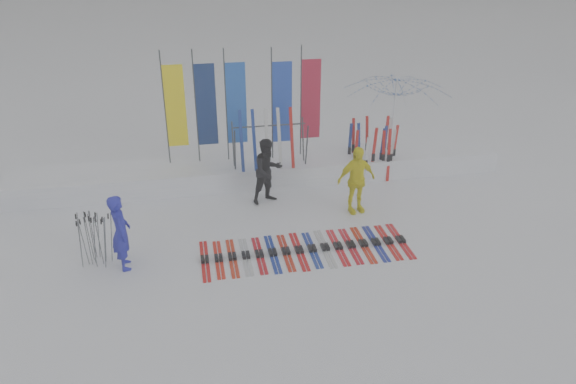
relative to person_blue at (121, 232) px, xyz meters
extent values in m
plane|color=white|center=(3.63, -0.62, -0.87)|extent=(120.00, 120.00, 0.00)
cube|color=white|center=(3.63, 3.98, -0.57)|extent=(14.00, 1.60, 0.60)
imported|color=#1C1EA6|center=(0.00, 0.00, 0.00)|extent=(0.52, 0.70, 1.73)
imported|color=black|center=(3.58, 2.54, 0.02)|extent=(1.06, 0.96, 1.78)
imported|color=#F6EF10|center=(5.70, 1.55, 0.03)|extent=(1.11, 0.62, 1.79)
imported|color=white|center=(7.71, 4.33, 0.55)|extent=(3.38, 3.43, 2.83)
cube|color=red|center=(1.72, -0.12, -0.83)|extent=(0.17, 1.69, 0.07)
cube|color=red|center=(2.03, -0.12, -0.83)|extent=(0.17, 1.58, 0.07)
cube|color=red|center=(2.34, -0.12, -0.83)|extent=(0.17, 1.61, 0.07)
cube|color=#B0B2B7|center=(2.65, -0.12, -0.83)|extent=(0.17, 1.58, 0.07)
cube|color=#B40E17|center=(2.95, -0.12, -0.83)|extent=(0.17, 1.57, 0.07)
cube|color=navy|center=(3.26, -0.12, -0.83)|extent=(0.17, 1.63, 0.07)
cube|color=#B4220E|center=(3.57, -0.12, -0.83)|extent=(0.17, 1.59, 0.07)
cube|color=red|center=(3.87, -0.12, -0.83)|extent=(0.17, 1.67, 0.07)
cube|color=navy|center=(4.18, -0.12, -0.83)|extent=(0.17, 1.57, 0.07)
cube|color=#B0B3B7|center=(4.49, -0.12, -0.83)|extent=(0.17, 1.68, 0.07)
cube|color=red|center=(4.80, -0.12, -0.83)|extent=(0.17, 1.62, 0.07)
cube|color=red|center=(5.10, -0.12, -0.83)|extent=(0.17, 1.60, 0.07)
cube|color=red|center=(5.41, -0.12, -0.83)|extent=(0.17, 1.65, 0.07)
cube|color=navy|center=(5.72, -0.12, -0.83)|extent=(0.17, 1.64, 0.07)
cube|color=red|center=(6.03, -0.12, -0.83)|extent=(0.17, 1.60, 0.07)
cube|color=red|center=(6.33, -0.12, -0.83)|extent=(0.17, 1.64, 0.07)
cylinder|color=#595B60|center=(-0.88, 0.09, -0.26)|extent=(0.10, 0.13, 1.20)
cylinder|color=#595B60|center=(-0.55, 0.46, -0.27)|extent=(0.13, 0.13, 1.18)
cylinder|color=#595B60|center=(-0.37, 0.04, -0.25)|extent=(0.13, 0.03, 1.23)
cylinder|color=#595B60|center=(-0.38, 0.25, -0.28)|extent=(0.15, 0.11, 1.16)
cylinder|color=#595B60|center=(-0.83, 0.21, -0.28)|extent=(0.08, 0.08, 1.17)
cylinder|color=#595B60|center=(-0.73, 0.19, -0.25)|extent=(0.03, 0.07, 1.23)
cylinder|color=#595B60|center=(-0.66, 0.45, -0.25)|extent=(0.02, 0.10, 1.23)
cylinder|color=#595B60|center=(-0.25, 0.29, -0.26)|extent=(0.14, 0.05, 1.21)
cylinder|color=#595B60|center=(-0.92, 0.35, -0.25)|extent=(0.08, 0.08, 1.24)
cylinder|color=#595B60|center=(-0.50, 0.17, -0.25)|extent=(0.05, 0.06, 1.22)
cylinder|color=#595B60|center=(-0.62, 0.28, -0.29)|extent=(0.14, 0.05, 1.14)
cylinder|color=#595B60|center=(-0.74, 0.41, -0.25)|extent=(0.07, 0.02, 1.24)
cylinder|color=#595B60|center=(-0.64, 0.17, -0.24)|extent=(0.05, 0.14, 1.25)
cylinder|color=#383A3F|center=(1.03, 4.31, 1.33)|extent=(0.04, 0.04, 3.20)
cube|color=#FEE90D|center=(1.32, 4.31, 1.38)|extent=(0.55, 0.03, 2.30)
cylinder|color=#383A3F|center=(1.86, 4.26, 1.33)|extent=(0.04, 0.04, 3.20)
cube|color=navy|center=(2.15, 4.26, 1.38)|extent=(0.55, 0.03, 2.30)
cylinder|color=#383A3F|center=(2.70, 4.25, 1.33)|extent=(0.04, 0.04, 3.20)
cube|color=blue|center=(2.99, 4.25, 1.38)|extent=(0.55, 0.03, 2.30)
cylinder|color=#383A3F|center=(3.97, 4.10, 1.33)|extent=(0.04, 0.04, 3.20)
cube|color=#183BB6|center=(4.26, 4.10, 1.38)|extent=(0.55, 0.03, 2.30)
cylinder|color=#383A3F|center=(4.82, 4.24, 1.33)|extent=(0.04, 0.04, 3.20)
cube|color=#AF122D|center=(5.11, 4.24, 1.38)|extent=(0.55, 0.03, 2.30)
cylinder|color=#383A3F|center=(2.81, 3.33, 0.36)|extent=(0.04, 0.30, 1.23)
cylinder|color=#383A3F|center=(2.81, 3.83, 0.36)|extent=(0.04, 0.30, 1.23)
cylinder|color=#383A3F|center=(4.81, 3.33, 0.36)|extent=(0.04, 0.30, 1.23)
cylinder|color=#383A3F|center=(4.81, 3.83, 0.36)|extent=(0.04, 0.30, 1.23)
cylinder|color=#383A3F|center=(3.81, 3.58, 0.91)|extent=(2.00, 0.04, 0.04)
cube|color=red|center=(7.19, 3.21, -0.08)|extent=(0.09, 0.02, 1.57)
cube|color=navy|center=(7.03, 3.40, -0.08)|extent=(0.09, 0.04, 1.56)
cube|color=silver|center=(7.28, 3.27, -0.09)|extent=(0.09, 0.05, 1.55)
cube|color=red|center=(7.39, 4.11, -0.03)|extent=(0.09, 0.03, 1.67)
cube|color=red|center=(6.32, 3.59, -0.13)|extent=(0.09, 0.03, 1.48)
cube|color=red|center=(6.38, 4.06, -0.03)|extent=(0.09, 0.03, 1.68)
cube|color=red|center=(7.07, 3.32, -0.11)|extent=(0.09, 0.04, 1.51)
cube|color=navy|center=(6.24, 3.97, -0.08)|extent=(0.09, 0.03, 1.57)
cube|color=navy|center=(7.16, 3.54, -0.08)|extent=(0.09, 0.03, 1.56)
cube|color=navy|center=(6.46, 3.74, -0.06)|extent=(0.09, 0.03, 1.61)
cube|color=red|center=(7.28, 3.85, -0.08)|extent=(0.09, 0.04, 1.58)
cube|color=silver|center=(6.46, 3.05, -0.14)|extent=(0.09, 0.04, 1.46)
cube|color=red|center=(6.81, 4.07, -0.02)|extent=(0.09, 0.05, 1.69)
cube|color=silver|center=(7.51, 4.08, -0.07)|extent=(0.09, 0.03, 1.60)
cube|color=red|center=(7.49, 3.60, -0.09)|extent=(0.09, 0.04, 1.55)
cube|color=red|center=(6.74, 3.26, -0.04)|extent=(0.09, 0.03, 1.66)
camera|label=1|loc=(1.56, -10.86, 6.03)|focal=35.00mm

